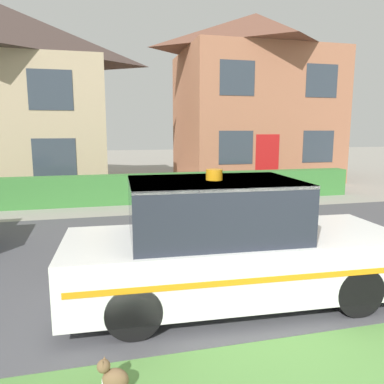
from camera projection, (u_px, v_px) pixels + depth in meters
name	position (u px, v px, depth m)	size (l,w,h in m)	color
road_strip	(209.00, 249.00, 7.29)	(28.00, 6.46, 0.01)	#4C4C51
garden_hedge	(156.00, 188.00, 11.89)	(13.43, 0.57, 0.91)	#3D7F38
police_car	(228.00, 246.00, 4.96)	(4.50, 1.81, 1.79)	black
cat	(113.00, 378.00, 3.32)	(0.31, 0.27, 0.31)	brown
house_left	(0.00, 96.00, 14.26)	(8.11, 5.59, 6.95)	tan
house_right	(254.00, 97.00, 17.14)	(6.88, 5.47, 7.37)	#A86B4C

